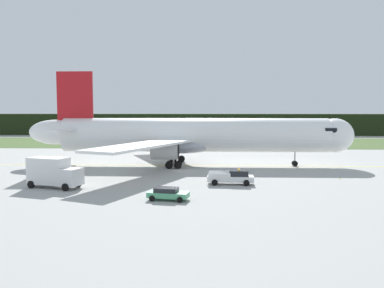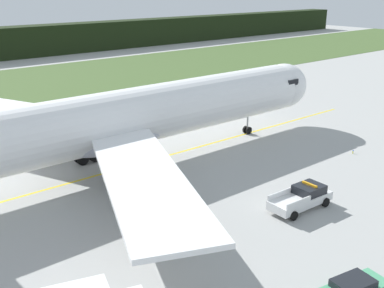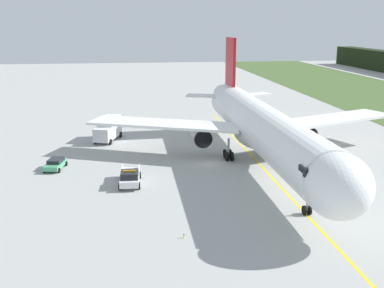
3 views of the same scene
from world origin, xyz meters
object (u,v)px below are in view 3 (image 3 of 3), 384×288
object	(u,v)px
ops_pickup_truck	(130,177)
staff_car	(55,164)
catering_truck	(108,129)
airliner	(261,127)

from	to	relation	value
ops_pickup_truck	staff_car	bearing A→B (deg)	-128.04
catering_truck	staff_car	distance (m)	15.61
ops_pickup_truck	staff_car	xyz separation A→B (m)	(-7.21, -9.22, -0.20)
staff_car	ops_pickup_truck	bearing A→B (deg)	51.96
airliner	staff_car	world-z (taller)	airliner
airliner	catering_truck	bearing A→B (deg)	-128.28
ops_pickup_truck	catering_truck	size ratio (longest dim) A/B	0.84
ops_pickup_truck	staff_car	distance (m)	11.70
airliner	ops_pickup_truck	distance (m)	18.25
airliner	staff_car	distance (m)	26.42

